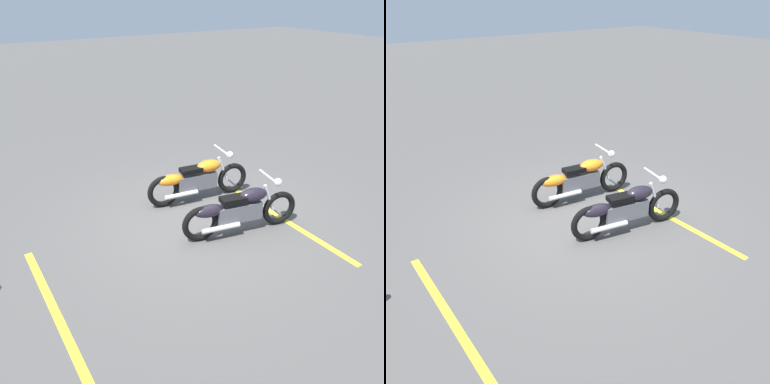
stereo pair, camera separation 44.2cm
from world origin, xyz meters
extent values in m
plane|color=#514F4C|center=(0.00, 0.00, 0.00)|extent=(60.00, 60.00, 0.00)
torus|color=black|center=(-1.17, -0.62, 0.34)|extent=(0.68, 0.20, 0.67)
torus|color=black|center=(0.38, -0.83, 0.34)|extent=(0.68, 0.20, 0.67)
cube|color=#59595E|center=(-0.34, -0.73, 0.42)|extent=(0.86, 0.33, 0.32)
ellipsoid|color=orange|center=(-0.61, -0.70, 0.72)|extent=(0.55, 0.35, 0.24)
ellipsoid|color=orange|center=(0.22, -0.81, 0.56)|extent=(0.59, 0.31, 0.22)
cube|color=black|center=(-0.21, -0.75, 0.70)|extent=(0.47, 0.30, 0.09)
cylinder|color=silver|center=(-0.94, -0.65, 0.60)|extent=(0.27, 0.09, 0.56)
cylinder|color=silver|center=(-0.89, -0.66, 1.02)|extent=(0.12, 0.62, 0.04)
sphere|color=silver|center=(-1.09, -0.63, 0.88)|extent=(0.15, 0.15, 0.15)
cylinder|color=silver|center=(0.07, -0.65, 0.26)|extent=(0.71, 0.19, 0.09)
torus|color=black|center=(-1.12, 0.88, 0.34)|extent=(0.68, 0.24, 0.67)
torus|color=black|center=(0.41, 0.58, 0.34)|extent=(0.68, 0.24, 0.67)
cube|color=#59595E|center=(-0.30, 0.72, 0.42)|extent=(0.87, 0.38, 0.32)
ellipsoid|color=black|center=(-0.57, 0.77, 0.72)|extent=(0.56, 0.38, 0.24)
ellipsoid|color=black|center=(0.25, 0.61, 0.56)|extent=(0.60, 0.34, 0.22)
cube|color=black|center=(-0.18, 0.69, 0.70)|extent=(0.48, 0.32, 0.09)
cylinder|color=silver|center=(-0.89, 0.83, 0.60)|extent=(0.27, 0.11, 0.56)
cylinder|color=silver|center=(-0.84, 0.82, 1.02)|extent=(0.16, 0.62, 0.04)
sphere|color=silver|center=(-1.04, 0.86, 0.88)|extent=(0.15, 0.15, 0.15)
cylinder|color=silver|center=(0.12, 0.78, 0.26)|extent=(0.70, 0.22, 0.09)
cube|color=yellow|center=(-1.33, 0.94, 0.00)|extent=(0.18, 3.20, 0.01)
cube|color=yellow|center=(3.05, 1.00, 0.00)|extent=(0.18, 3.20, 0.01)
camera|label=1|loc=(3.61, 5.47, 3.98)|focal=37.27mm
camera|label=2|loc=(3.98, 5.22, 3.98)|focal=37.27mm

